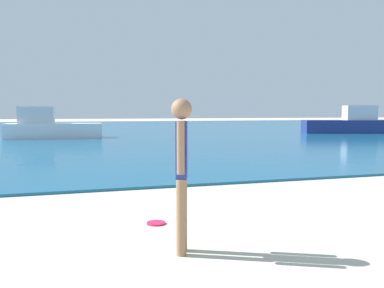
# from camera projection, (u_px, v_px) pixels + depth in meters

# --- Properties ---
(water) EXTENTS (160.00, 60.00, 0.06)m
(water) POSITION_uv_depth(u_px,v_px,m) (103.00, 129.00, 37.25)
(water) COLOR #14567F
(water) RESTS_ON ground
(person_standing) EXTENTS (0.23, 0.38, 1.73)m
(person_standing) POSITION_uv_depth(u_px,v_px,m) (182.00, 166.00, 4.42)
(person_standing) COLOR #936B4C
(person_standing) RESTS_ON ground
(frisbee) EXTENTS (0.27, 0.27, 0.03)m
(frisbee) POSITION_uv_depth(u_px,v_px,m) (156.00, 223.00, 5.66)
(frisbee) COLOR #E51E4C
(frisbee) RESTS_ON ground
(boat_near) EXTENTS (6.17, 3.71, 2.00)m
(boat_near) POSITION_uv_depth(u_px,v_px,m) (348.00, 124.00, 29.17)
(boat_near) COLOR navy
(boat_near) RESTS_ON water
(boat_far) EXTENTS (5.47, 1.99, 1.83)m
(boat_far) POSITION_uv_depth(u_px,v_px,m) (51.00, 127.00, 23.40)
(boat_far) COLOR white
(boat_far) RESTS_ON water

